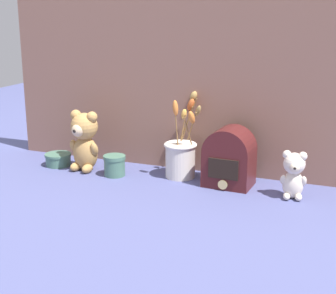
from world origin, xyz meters
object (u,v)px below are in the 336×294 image
decorative_tin_tall (115,165)px  teddy_bear_medium (294,174)px  vintage_radio (229,158)px  decorative_tin_short (58,159)px  teddy_bear_large (84,140)px  flower_vase (181,155)px

decorative_tin_tall → teddy_bear_medium: bearing=0.6°
vintage_radio → decorative_tin_short: size_ratio=2.01×
teddy_bear_large → teddy_bear_medium: size_ratio=1.45×
flower_vase → decorative_tin_tall: (-0.24, -0.08, -0.05)m
vintage_radio → decorative_tin_short: vintage_radio is taller
flower_vase → vintage_radio: 0.19m
decorative_tin_tall → decorative_tin_short: (-0.27, 0.03, -0.01)m
flower_vase → decorative_tin_tall: flower_vase is taller
teddy_bear_large → decorative_tin_short: size_ratio=2.24×
teddy_bear_medium → decorative_tin_short: bearing=178.6°
decorative_tin_short → teddy_bear_large: bearing=-5.1°
flower_vase → decorative_tin_tall: size_ratio=3.77×
teddy_bear_medium → flower_vase: bearing=170.4°
teddy_bear_large → flower_vase: 0.38m
teddy_bear_large → decorative_tin_tall: 0.16m
decorative_tin_tall → teddy_bear_large: bearing=172.4°
decorative_tin_short → flower_vase: bearing=5.5°
decorative_tin_tall → vintage_radio: bearing=7.1°
teddy_bear_large → vintage_radio: 0.56m
decorative_tin_tall → decorative_tin_short: decorative_tin_tall is taller
flower_vase → vintage_radio: flower_vase is taller
flower_vase → vintage_radio: bearing=-7.5°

